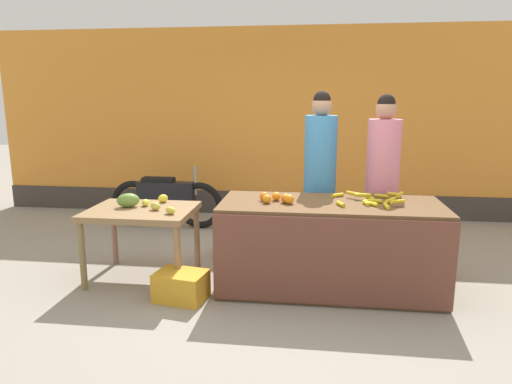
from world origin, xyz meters
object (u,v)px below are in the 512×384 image
Objects in this scene: produce_crate at (181,286)px; produce_sack at (231,232)px; vendor_woman_blue_shirt at (320,179)px; vendor_woman_pink_shirt at (382,182)px; parked_motorcycle at (166,199)px.

produce_crate is 0.77× the size of produce_sack.
vendor_woman_blue_shirt reaches higher than vendor_woman_pink_shirt.
produce_crate is (0.88, -2.27, -0.27)m from parked_motorcycle.
parked_motorcycle is at bearing 111.08° from produce_crate.
vendor_woman_pink_shirt is at bearing -23.38° from parked_motorcycle.
vendor_woman_blue_shirt is 4.23× the size of produce_crate.
vendor_woman_blue_shirt reaches higher than produce_sack.
vendor_woman_blue_shirt is at bearing 42.54° from produce_crate.
parked_motorcycle is at bearing 156.62° from vendor_woman_pink_shirt.
vendor_woman_blue_shirt is 3.24× the size of produce_sack.
vendor_woman_pink_shirt is 4.15× the size of produce_crate.
parked_motorcycle is at bearing 136.04° from produce_sack.
produce_sack is (-0.98, 0.07, -0.65)m from vendor_woman_blue_shirt.
produce_sack is at bearing 78.42° from produce_crate.
produce_sack reaches higher than produce_crate.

